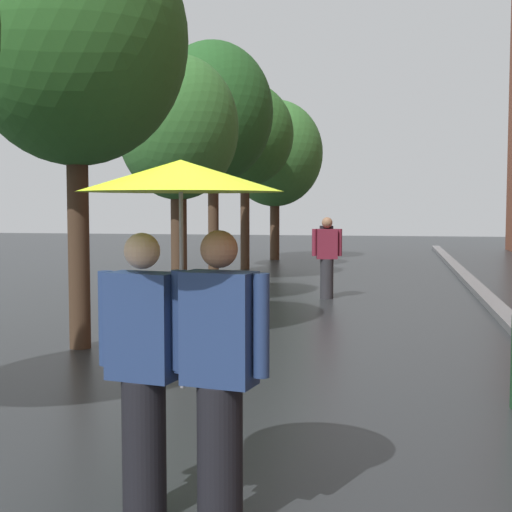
# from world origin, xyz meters

# --- Properties ---
(kerb_strip) EXTENTS (0.30, 36.00, 0.12)m
(kerb_strip) POSITION_xyz_m (3.20, 10.00, 0.06)
(kerb_strip) COLOR slate
(kerb_strip) RESTS_ON ground
(street_tree_1) EXTENTS (2.84, 2.84, 5.52)m
(street_tree_1) POSITION_xyz_m (-2.56, 5.40, 3.91)
(street_tree_1) COLOR #473323
(street_tree_1) RESTS_ON ground
(street_tree_2) EXTENTS (2.21, 2.21, 4.56)m
(street_tree_2) POSITION_xyz_m (-2.46, 9.53, 3.22)
(street_tree_2) COLOR #473323
(street_tree_2) RESTS_ON ground
(street_tree_3) EXTENTS (2.85, 2.85, 5.69)m
(street_tree_3) POSITION_xyz_m (-2.81, 13.54, 4.01)
(street_tree_3) COLOR #473323
(street_tree_3) RESTS_ON ground
(street_tree_4) EXTENTS (2.76, 2.76, 5.30)m
(street_tree_4) POSITION_xyz_m (-2.73, 16.96, 3.81)
(street_tree_4) COLOR #473323
(street_tree_4) RESTS_ON ground
(street_tree_5) EXTENTS (3.18, 3.18, 5.31)m
(street_tree_5) POSITION_xyz_m (-2.47, 20.67, 3.53)
(street_tree_5) COLOR #473323
(street_tree_5) RESTS_ON ground
(couple_under_umbrella) EXTENTS (1.17, 1.17, 2.10)m
(couple_under_umbrella) POSITION_xyz_m (0.21, 0.66, 1.43)
(couple_under_umbrella) COLOR black
(couple_under_umbrella) RESTS_ON ground
(pedestrian_walking_midground) EXTENTS (0.58, 0.37, 1.60)m
(pedestrian_walking_midground) POSITION_xyz_m (0.13, 10.94, 0.86)
(pedestrian_walking_midground) COLOR #2D2D33
(pedestrian_walking_midground) RESTS_ON ground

